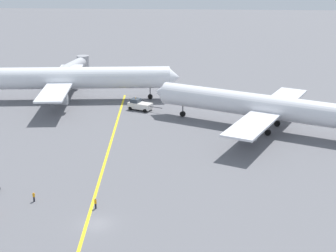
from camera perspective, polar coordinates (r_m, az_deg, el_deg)
ground_plane at (r=74.81m, az=-7.92°, el=-10.74°), size 600.00×600.00×0.00m
taxiway_stripe at (r=83.89m, az=-8.03°, el=-7.34°), size 8.89×119.74×0.01m
airliner_at_gate_left at (r=135.95m, az=-10.89°, el=5.23°), size 56.73×40.92×15.99m
airliner_being_pushed at (r=112.73m, az=10.37°, el=2.16°), size 48.95×39.59×15.95m
pushback_tug at (r=126.02m, az=-3.18°, el=2.37°), size 8.83×4.85×3.03m
ground_crew_ramp_agent_by_cones at (r=78.55m, az=-8.07°, el=-8.51°), size 0.36×0.36×1.70m
ground_crew_wing_walker_right at (r=82.54m, az=-14.71°, el=-7.61°), size 0.36×0.36×1.62m
jet_bridge at (r=159.34m, az=-10.31°, el=6.65°), size 6.11×18.98×6.07m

